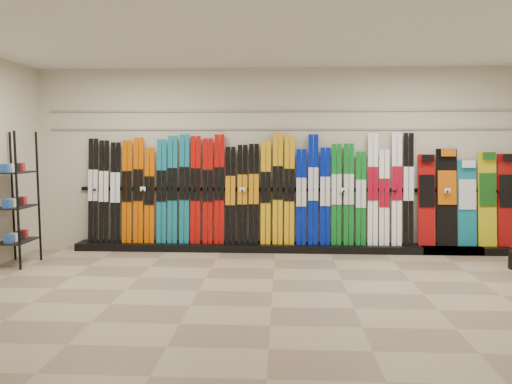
{
  "coord_description": "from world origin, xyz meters",
  "views": [
    {
      "loc": [
        0.11,
        -5.81,
        1.77
      ],
      "look_at": [
        -0.25,
        1.0,
        1.1
      ],
      "focal_mm": 35.0,
      "sensor_mm": 36.0,
      "label": 1
    }
  ],
  "objects": [
    {
      "name": "floor",
      "position": [
        0.0,
        0.0,
        0.0
      ],
      "size": [
        8.0,
        8.0,
        0.0
      ],
      "primitive_type": "plane",
      "color": "#89735E",
      "rests_on": "ground"
    },
    {
      "name": "back_wall",
      "position": [
        0.0,
        2.5,
        1.5
      ],
      "size": [
        8.0,
        0.0,
        8.0
      ],
      "primitive_type": "plane",
      "rotation": [
        1.57,
        0.0,
        0.0
      ],
      "color": "beige",
      "rests_on": "floor"
    },
    {
      "name": "ceiling",
      "position": [
        0.0,
        0.0,
        3.0
      ],
      "size": [
        8.0,
        8.0,
        0.0
      ],
      "primitive_type": "plane",
      "rotation": [
        3.14,
        0.0,
        0.0
      ],
      "color": "silver",
      "rests_on": "back_wall"
    },
    {
      "name": "ski_rack_base",
      "position": [
        0.22,
        2.28,
        0.06
      ],
      "size": [
        8.0,
        0.4,
        0.12
      ],
      "primitive_type": "cube",
      "color": "black",
      "rests_on": "floor"
    },
    {
      "name": "skis",
      "position": [
        -0.45,
        2.32,
        0.97
      ],
      "size": [
        5.36,
        0.21,
        1.83
      ],
      "color": "black",
      "rests_on": "ski_rack_base"
    },
    {
      "name": "snowboards",
      "position": [
        3.09,
        2.35,
        0.86
      ],
      "size": [
        1.57,
        0.24,
        1.56
      ],
      "color": "#990C0C",
      "rests_on": "ski_rack_base"
    },
    {
      "name": "accessory_rack",
      "position": [
        -3.75,
        1.15,
        0.97
      ],
      "size": [
        0.4,
        0.6,
        1.94
      ],
      "primitive_type": "cube",
      "color": "black",
      "rests_on": "floor"
    },
    {
      "name": "slatwall_rail_0",
      "position": [
        0.0,
        2.48,
        2.0
      ],
      "size": [
        7.6,
        0.02,
        0.03
      ],
      "primitive_type": "cube",
      "color": "gray",
      "rests_on": "back_wall"
    },
    {
      "name": "slatwall_rail_1",
      "position": [
        0.0,
        2.48,
        2.3
      ],
      "size": [
        7.6,
        0.02,
        0.03
      ],
      "primitive_type": "cube",
      "color": "gray",
      "rests_on": "back_wall"
    }
  ]
}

